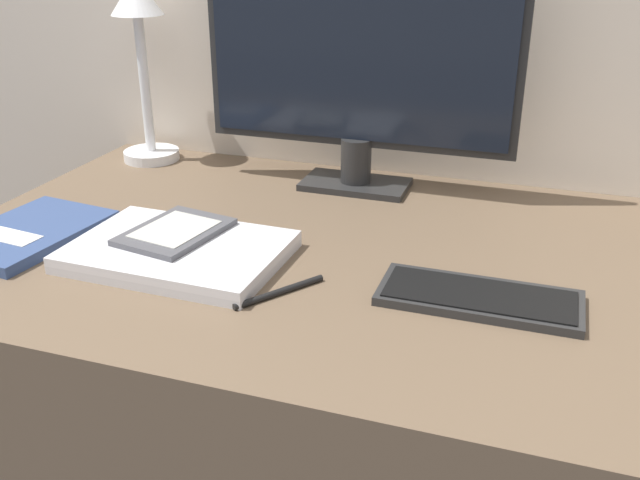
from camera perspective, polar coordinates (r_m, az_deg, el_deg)
The scene contains 8 objects.
desk at distance 1.28m, azimuth 1.75°, elevation -15.60°, with size 1.25×0.76×0.72m.
monitor at distance 1.28m, azimuth 3.10°, elevation 14.03°, with size 0.57×0.11×0.43m.
keyboard at distance 0.95m, azimuth 12.62°, elevation -4.51°, with size 0.26×0.11×0.01m.
laptop at distance 1.06m, azimuth -11.26°, elevation -0.91°, with size 0.31×0.22×0.03m.
ereader at distance 1.09m, azimuth -11.53°, elevation 0.66°, with size 0.14×0.18×0.01m.
desk_lamp at distance 1.49m, azimuth -14.15°, elevation 14.92°, with size 0.11×0.11×0.36m.
notebook at distance 1.20m, azimuth -22.33°, elevation 0.51°, with size 0.19×0.26×0.02m.
pen at distance 0.95m, azimuth -3.27°, elevation -4.16°, with size 0.09×0.12×0.01m.
Camera 1 is at (0.28, -0.77, 1.17)m, focal length 40.00 mm.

